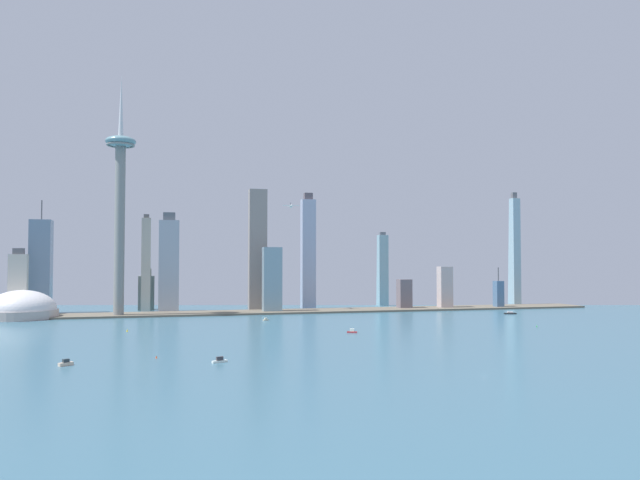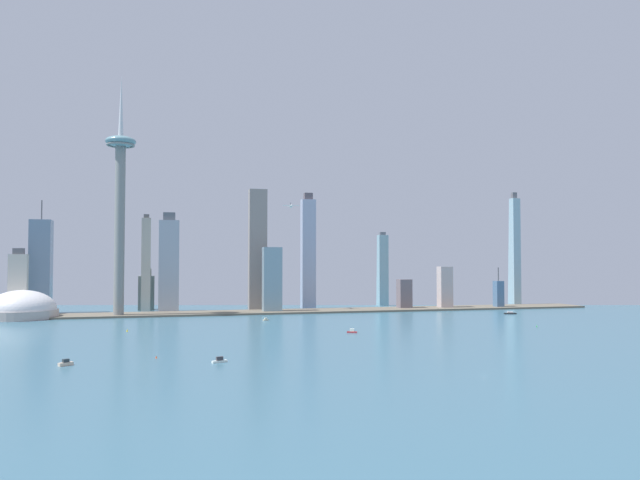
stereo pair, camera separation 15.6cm
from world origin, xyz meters
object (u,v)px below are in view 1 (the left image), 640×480
object	(u,v)px
skyscraper_8	(272,280)
skyscraper_10	(308,253)
observation_tower	(120,190)
skyscraper_11	(498,294)
boat_4	(220,360)
channel_buoy_2	(537,326)
skyscraper_0	(445,288)
skyscraper_3	(513,251)
boat_3	(66,363)
channel_buoy_0	(127,330)
boat_2	(266,320)
skyscraper_1	(258,250)
stadium_dome	(22,311)
skyscraper_5	(41,266)
channel_buoy_1	(156,357)
skyscraper_6	(404,294)
skyscraper_7	(169,265)
skyscraper_4	(146,264)
skyscraper_12	(146,291)
boat_1	(510,313)
airplane	(291,206)
skyscraper_2	(382,270)
boat_0	(352,331)

from	to	relation	value
skyscraper_8	skyscraper_10	xyz separation A→B (m)	(67.18, 60.85, 39.40)
observation_tower	skyscraper_11	size ratio (longest dim) A/B	5.07
boat_4	channel_buoy_2	distance (m)	385.98
skyscraper_0	skyscraper_3	size ratio (longest dim) A/B	0.35
boat_3	channel_buoy_0	distance (m)	206.40
boat_2	boat_3	world-z (taller)	boat_3
observation_tower	boat_3	size ratio (longest dim) A/B	32.24
skyscraper_0	boat_4	xyz separation A→B (m)	(-380.15, -410.03, -30.55)
skyscraper_1	channel_buoy_2	xyz separation A→B (m)	(257.03, -301.97, -87.53)
skyscraper_0	stadium_dome	bearing A→B (deg)	-179.03
skyscraper_5	channel_buoy_1	bearing A→B (deg)	-71.00
skyscraper_10	skyscraper_6	bearing A→B (deg)	-20.47
skyscraper_7	skyscraper_0	bearing A→B (deg)	-6.36
skyscraper_4	skyscraper_12	bearing A→B (deg)	89.30
skyscraper_12	boat_1	distance (m)	523.25
skyscraper_7	skyscraper_10	xyz separation A→B (m)	(207.00, 13.47, 18.25)
skyscraper_10	channel_buoy_2	distance (m)	375.96
boat_1	channel_buoy_1	bearing A→B (deg)	-137.24
stadium_dome	skyscraper_8	xyz separation A→B (m)	(318.40, 7.83, 35.84)
skyscraper_8	boat_4	world-z (taller)	skyscraper_8
stadium_dome	channel_buoy_0	distance (m)	225.93
channel_buoy_0	airplane	xyz separation A→B (m)	(215.86, 209.54, 150.88)
boat_3	boat_4	size ratio (longest dim) A/B	0.87
skyscraper_12	skyscraper_5	bearing A→B (deg)	-169.04
skyscraper_6	channel_buoy_0	bearing A→B (deg)	-152.77
channel_buoy_0	channel_buoy_2	bearing A→B (deg)	-9.41
skyscraper_5	boat_4	world-z (taller)	skyscraper_5
observation_tower	channel_buoy_0	distance (m)	242.17
boat_1	channel_buoy_0	size ratio (longest dim) A/B	7.42
skyscraper_1	channel_buoy_1	bearing A→B (deg)	-108.82
skyscraper_3	skyscraper_5	bearing A→B (deg)	177.57
channel_buoy_1	airplane	bearing A→B (deg)	64.68
boat_1	boat_2	size ratio (longest dim) A/B	2.22
skyscraper_4	boat_1	xyz separation A→B (m)	(479.68, -174.36, -66.71)
boat_1	channel_buoy_1	xyz separation A→B (m)	(-464.84, -269.43, -0.44)
skyscraper_12	airplane	size ratio (longest dim) A/B	2.36
skyscraper_2	skyscraper_8	bearing A→B (deg)	-153.44
skyscraper_10	channel_buoy_0	bearing A→B (deg)	-135.15
channel_buoy_1	channel_buoy_2	xyz separation A→B (m)	(399.36, 115.64, 0.30)
skyscraper_10	skyscraper_2	bearing A→B (deg)	16.64
skyscraper_10	boat_0	bearing A→B (deg)	-96.27
skyscraper_0	skyscraper_1	world-z (taller)	skyscraper_1
skyscraper_5	skyscraper_8	size ratio (longest dim) A/B	1.71
skyscraper_5	skyscraper_3	bearing A→B (deg)	-2.43
boat_3	channel_buoy_1	bearing A→B (deg)	-17.69
skyscraper_7	skyscraper_11	size ratio (longest dim) A/B	2.25
skyscraper_2	channel_buoy_0	xyz separation A→B (m)	(-387.54, -291.13, -57.45)
airplane	skyscraper_7	bearing A→B (deg)	-90.09
skyscraper_5	channel_buoy_1	xyz separation A→B (m)	(155.10, -450.54, -63.80)
skyscraper_10	airplane	xyz separation A→B (m)	(-36.04, -41.06, 66.84)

